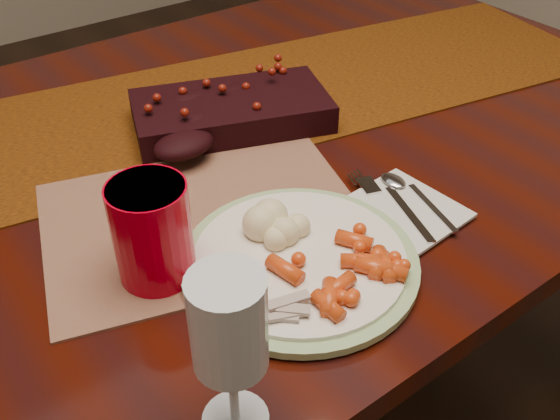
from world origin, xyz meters
TOP-DOWN VIEW (x-y plane):
  - dining_table at (0.00, 0.00)m, footprint 1.80×1.00m
  - table_runner at (-0.05, 0.14)m, footprint 1.89×0.70m
  - centerpiece at (0.09, 0.04)m, footprint 0.35×0.26m
  - placemat_main at (-0.07, -0.15)m, footprint 0.49×0.42m
  - dinner_plate at (-0.03, -0.30)m, footprint 0.38×0.38m
  - baby_carrots at (-0.01, -0.36)m, footprint 0.14×0.13m
  - mashed_potatoes at (-0.02, -0.25)m, footprint 0.09×0.08m
  - turkey_shreds at (-0.10, -0.36)m, footprint 0.09×0.08m
  - napkin at (0.16, -0.30)m, footprint 0.14×0.15m
  - fork at (0.15, -0.30)m, footprint 0.07×0.16m
  - spoon at (0.18, -0.30)m, footprint 0.06×0.14m
  - red_cup at (-0.17, -0.21)m, footprint 0.11×0.11m
  - wine_glass at (-0.21, -0.44)m, footprint 0.08×0.08m

SIDE VIEW (x-z plane):
  - dining_table at x=0.00m, z-range 0.00..0.75m
  - table_runner at x=-0.05m, z-range 0.75..0.75m
  - placemat_main at x=-0.07m, z-range 0.75..0.75m
  - napkin at x=0.16m, z-range 0.75..0.76m
  - spoon at x=0.18m, z-range 0.76..0.76m
  - fork at x=0.15m, z-range 0.76..0.76m
  - dinner_plate at x=-0.03m, z-range 0.75..0.77m
  - turkey_shreds at x=-0.10m, z-range 0.77..0.79m
  - baby_carrots at x=-0.01m, z-range 0.77..0.79m
  - centerpiece at x=0.09m, z-range 0.75..0.82m
  - mashed_potatoes at x=-0.02m, z-range 0.77..0.81m
  - red_cup at x=-0.17m, z-range 0.75..0.88m
  - wine_glass at x=-0.21m, z-range 0.75..0.94m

